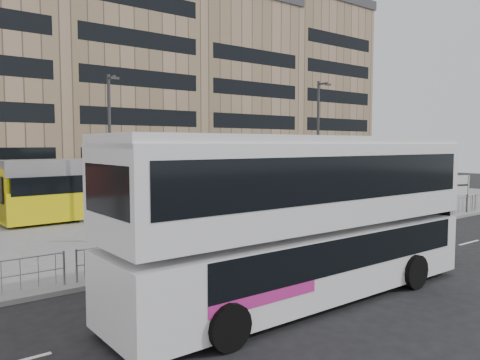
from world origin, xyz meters
TOP-DOWN VIEW (x-y plane):
  - ground at (0.00, 0.00)m, footprint 120.00×120.00m
  - plaza at (0.00, 12.00)m, footprint 64.00×24.00m
  - kerb at (0.00, 0.05)m, footprint 64.00×0.25m
  - building_row at (1.55, 34.27)m, footprint 70.40×18.40m
  - pedestrian_barrier at (2.00, 0.50)m, footprint 32.07×0.07m
  - road_markings at (1.00, -4.00)m, footprint 62.00×0.12m
  - double_decker_bus at (-6.02, -4.93)m, footprint 12.22×3.18m
  - tram at (4.51, 13.99)m, footprint 30.84×4.36m
  - station_sign at (13.94, 0.80)m, footprint 2.07×0.73m
  - ad_panel at (8.19, 0.97)m, footprint 0.76×0.20m
  - pedestrian at (-7.46, 5.69)m, footprint 0.67×0.81m
  - traffic_light_west at (-5.86, 0.91)m, footprint 0.18×0.21m
  - lamp_post_west at (-5.71, 10.36)m, footprint 0.45×1.04m
  - lamp_post_east at (8.30, 7.77)m, footprint 0.45×1.04m

SIDE VIEW (x-z plane):
  - ground at x=0.00m, z-range 0.00..0.00m
  - road_markings at x=1.00m, z-range 0.00..0.01m
  - kerb at x=0.00m, z-range -0.01..0.16m
  - plaza at x=0.00m, z-range 0.00..0.15m
  - pedestrian_barrier at x=2.00m, z-range 0.43..1.53m
  - ad_panel at x=8.19m, z-range 0.27..1.70m
  - pedestrian at x=-7.46m, z-range 0.15..2.04m
  - station_sign at x=13.94m, z-range 0.63..3.09m
  - tram at x=4.51m, z-range 0.16..3.78m
  - traffic_light_west at x=-5.86m, z-range 0.57..3.67m
  - double_decker_bus at x=-6.02m, z-range 0.20..5.08m
  - lamp_post_west at x=-5.71m, z-range 0.52..8.86m
  - lamp_post_east at x=8.30m, z-range 0.53..9.36m
  - building_row at x=1.55m, z-range -2.69..28.51m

